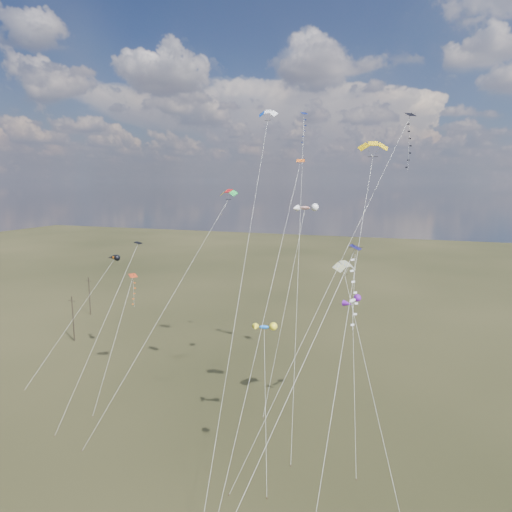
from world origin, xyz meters
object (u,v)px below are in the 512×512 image
(utility_pole_near, at_px, (73,318))
(diamond_black_high, at_px, (400,159))
(utility_pole_far, at_px, (89,296))
(parafoil_yellow, at_px, (373,145))

(utility_pole_near, distance_m, diamond_black_high, 59.75)
(utility_pole_far, distance_m, parafoil_yellow, 73.25)
(parafoil_yellow, bearing_deg, utility_pole_far, 150.67)
(utility_pole_near, distance_m, parafoil_yellow, 61.14)
(utility_pole_far, distance_m, diamond_black_high, 69.93)
(diamond_black_high, bearing_deg, utility_pole_far, 160.79)
(diamond_black_high, distance_m, parafoil_yellow, 12.22)
(utility_pole_far, height_order, diamond_black_high, diamond_black_high)
(utility_pole_far, height_order, parafoil_yellow, parafoil_yellow)
(utility_pole_far, bearing_deg, utility_pole_near, -60.26)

